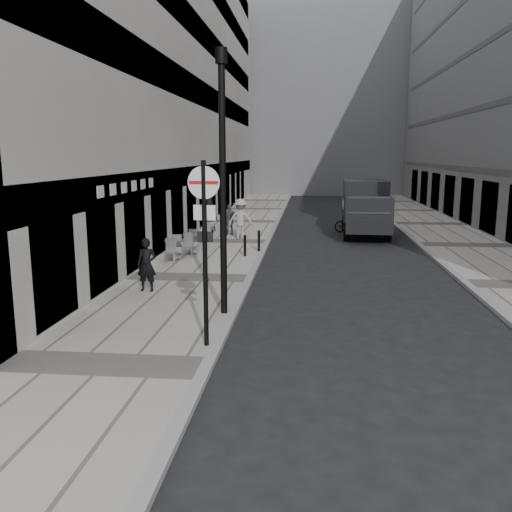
{
  "coord_description": "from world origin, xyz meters",
  "views": [
    {
      "loc": [
        1.95,
        -6.97,
        4.16
      ],
      "look_at": [
        0.51,
        7.57,
        1.4
      ],
      "focal_mm": 38.0,
      "sensor_mm": 36.0,
      "label": 1
    }
  ],
  "objects_px": {
    "panel_van": "(365,205)",
    "lamppost": "(223,171)",
    "cyclist": "(351,217)",
    "walking_man": "(147,265)",
    "sign_post": "(205,230)"
  },
  "relations": [
    {
      "from": "lamppost",
      "to": "cyclist",
      "type": "height_order",
      "value": "lamppost"
    },
    {
      "from": "sign_post",
      "to": "panel_van",
      "type": "distance_m",
      "value": 18.22
    },
    {
      "from": "sign_post",
      "to": "cyclist",
      "type": "distance_m",
      "value": 19.1
    },
    {
      "from": "panel_van",
      "to": "lamppost",
      "type": "bearing_deg",
      "value": -106.54
    },
    {
      "from": "panel_van",
      "to": "cyclist",
      "type": "bearing_deg",
      "value": 124.6
    },
    {
      "from": "sign_post",
      "to": "panel_van",
      "type": "height_order",
      "value": "sign_post"
    },
    {
      "from": "sign_post",
      "to": "lamppost",
      "type": "relative_size",
      "value": 0.6
    },
    {
      "from": "panel_van",
      "to": "cyclist",
      "type": "relative_size",
      "value": 2.98
    },
    {
      "from": "lamppost",
      "to": "panel_van",
      "type": "distance_m",
      "value": 16.02
    },
    {
      "from": "cyclist",
      "to": "walking_man",
      "type": "bearing_deg",
      "value": -138.93
    },
    {
      "from": "walking_man",
      "to": "lamppost",
      "type": "xyz_separation_m",
      "value": [
        2.64,
        -2.02,
        2.83
      ]
    },
    {
      "from": "lamppost",
      "to": "panel_van",
      "type": "xyz_separation_m",
      "value": [
        5.03,
        15.06,
        -2.16
      ]
    },
    {
      "from": "walking_man",
      "to": "cyclist",
      "type": "bearing_deg",
      "value": 64.31
    },
    {
      "from": "sign_post",
      "to": "panel_van",
      "type": "bearing_deg",
      "value": 80.89
    },
    {
      "from": "walking_man",
      "to": "sign_post",
      "type": "distance_m",
      "value": 5.45
    }
  ]
}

